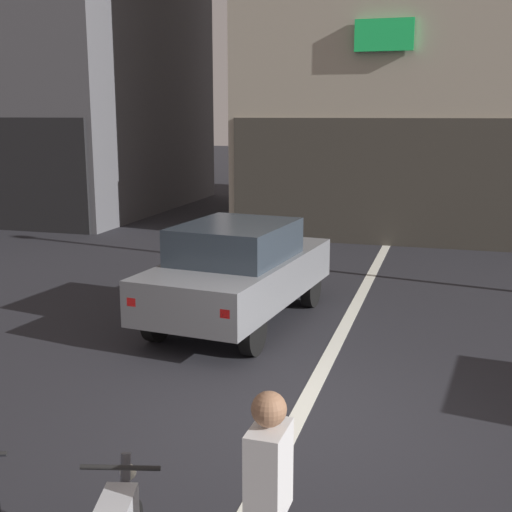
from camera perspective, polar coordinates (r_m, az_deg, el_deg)
The scene contains 4 objects.
ground_plane at distance 7.50m, azimuth 3.31°, elevation -14.13°, with size 120.00×120.00×0.00m, color #232328.
lane_centre_line at distance 13.07m, azimuth 9.26°, elevation -2.72°, with size 0.20×18.00×0.01m, color silver.
car_grey_crossing_near at distance 10.59m, azimuth -1.48°, elevation -1.16°, with size 2.21×4.27×1.64m.
car_blue_down_street at distance 20.59m, azimuth 17.50°, elevation 4.77°, with size 1.78×4.11×1.64m.
Camera 1 is at (1.48, -6.56, 3.31)m, focal length 46.81 mm.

